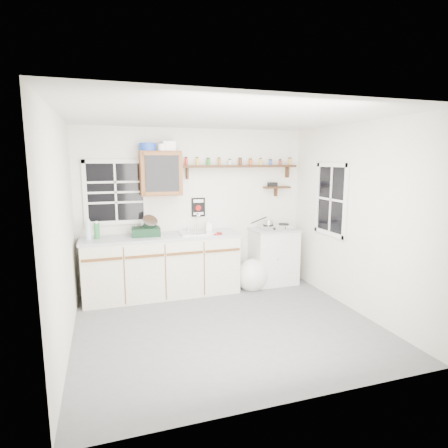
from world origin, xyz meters
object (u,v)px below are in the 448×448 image
object	(u,v)px
hotplate	(276,227)
right_cabinet	(273,256)
main_cabinet	(162,265)
dish_rack	(147,229)
upper_cabinet	(161,173)
spice_shelf	(240,166)

from	to	relation	value
hotplate	right_cabinet	bearing A→B (deg)	149.89
main_cabinet	hotplate	distance (m)	1.93
main_cabinet	hotplate	xyz separation A→B (m)	(1.86, 0.01, 0.49)
dish_rack	upper_cabinet	bearing A→B (deg)	25.98
main_cabinet	upper_cabinet	world-z (taller)	upper_cabinet
right_cabinet	dish_rack	bearing A→B (deg)	179.47
right_cabinet	spice_shelf	bearing A→B (deg)	160.31
upper_cabinet	dish_rack	world-z (taller)	upper_cabinet
right_cabinet	upper_cabinet	bearing A→B (deg)	176.24
main_cabinet	upper_cabinet	bearing A→B (deg)	76.32
main_cabinet	right_cabinet	distance (m)	1.84
right_cabinet	spice_shelf	world-z (taller)	spice_shelf
spice_shelf	hotplate	xyz separation A→B (m)	(0.55, -0.21, -0.98)
upper_cabinet	hotplate	distance (m)	2.03
right_cabinet	main_cabinet	bearing A→B (deg)	-179.21
upper_cabinet	spice_shelf	bearing A→B (deg)	3.11
main_cabinet	dish_rack	distance (m)	0.60
hotplate	dish_rack	bearing A→B (deg)	-175.62
dish_rack	hotplate	distance (m)	2.07
main_cabinet	upper_cabinet	xyz separation A→B (m)	(0.03, 0.14, 1.36)
right_cabinet	spice_shelf	distance (m)	1.57
main_cabinet	dish_rack	world-z (taller)	dish_rack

